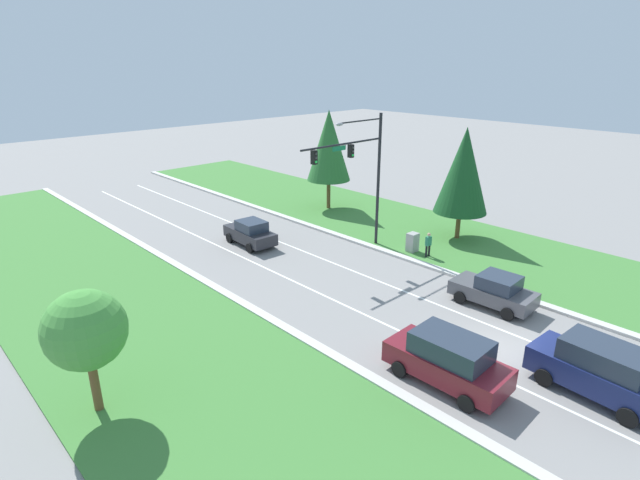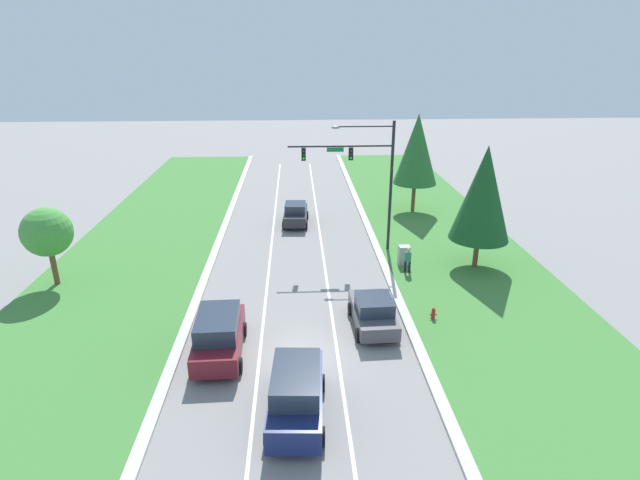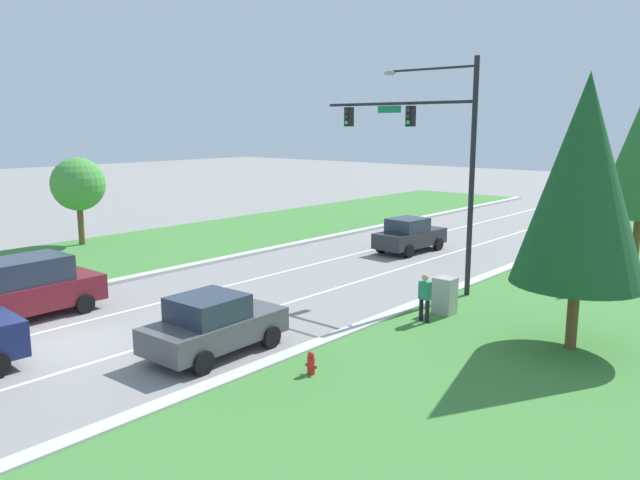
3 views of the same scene
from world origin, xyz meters
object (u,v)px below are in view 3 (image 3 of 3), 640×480
object	(u,v)px
conifer_far_right_tree	(583,181)
utility_cabinet	(445,297)
graphite_sedan	(213,324)
burgundy_suv	(25,288)
traffic_signal_mast	(430,142)
charcoal_sedan	(409,235)
fire_hydrant	(311,364)
oak_near_left_tree	(78,184)
pedestrian	(425,296)

from	to	relation	value
conifer_far_right_tree	utility_cabinet	bearing A→B (deg)	172.44
graphite_sedan	burgundy_suv	bearing A→B (deg)	-166.89
traffic_signal_mast	charcoal_sedan	world-z (taller)	traffic_signal_mast
graphite_sedan	utility_cabinet	bearing A→B (deg)	65.24
fire_hydrant	oak_near_left_tree	world-z (taller)	oak_near_left_tree
pedestrian	conifer_far_right_tree	bearing A→B (deg)	-163.32
pedestrian	traffic_signal_mast	bearing A→B (deg)	-50.64
oak_near_left_tree	conifer_far_right_tree	world-z (taller)	conifer_far_right_tree
pedestrian	fire_hydrant	bearing A→B (deg)	99.68
charcoal_sedan	fire_hydrant	size ratio (longest dim) A/B	6.13
utility_cabinet	conifer_far_right_tree	xyz separation A→B (m)	(4.50, -0.60, 4.28)
fire_hydrant	conifer_far_right_tree	distance (m)	9.03
traffic_signal_mast	fire_hydrant	bearing A→B (deg)	-75.60
oak_near_left_tree	pedestrian	bearing A→B (deg)	1.42
graphite_sedan	conifer_far_right_tree	world-z (taller)	conifer_far_right_tree
fire_hydrant	charcoal_sedan	bearing A→B (deg)	114.43
charcoal_sedan	oak_near_left_tree	xyz separation A→B (m)	(-14.30, -10.32, 2.47)
utility_cabinet	fire_hydrant	xyz separation A→B (m)	(0.09, -6.99, -0.33)
burgundy_suv	graphite_sedan	world-z (taller)	burgundy_suv
utility_cabinet	pedestrian	size ratio (longest dim) A/B	0.79
fire_hydrant	pedestrian	bearing A→B (deg)	91.26
utility_cabinet	burgundy_suv	bearing A→B (deg)	-137.86
traffic_signal_mast	utility_cabinet	bearing A→B (deg)	-48.22
traffic_signal_mast	burgundy_suv	xyz separation A→B (m)	(-8.17, -12.23, -4.77)
utility_cabinet	charcoal_sedan	bearing A→B (deg)	129.19
charcoal_sedan	graphite_sedan	bearing A→B (deg)	-73.61
utility_cabinet	pedestrian	xyz separation A→B (m)	(-0.03, -1.26, 0.27)
graphite_sedan	conifer_far_right_tree	bearing A→B (deg)	40.15
charcoal_sedan	conifer_far_right_tree	bearing A→B (deg)	-35.49
burgundy_suv	fire_hydrant	size ratio (longest dim) A/B	7.00
utility_cabinet	traffic_signal_mast	bearing A→B (deg)	131.78
pedestrian	oak_near_left_tree	xyz separation A→B (m)	(-21.23, -0.52, 2.40)
charcoal_sedan	graphite_sedan	world-z (taller)	charcoal_sedan
traffic_signal_mast	oak_near_left_tree	distance (m)	19.55
oak_near_left_tree	graphite_sedan	bearing A→B (deg)	-17.65
charcoal_sedan	pedestrian	size ratio (longest dim) A/B	2.54
traffic_signal_mast	pedestrian	xyz separation A→B (m)	(2.36, -3.93, -4.90)
utility_cabinet	fire_hydrant	distance (m)	7.00
fire_hydrant	oak_near_left_tree	bearing A→B (deg)	166.29
oak_near_left_tree	conifer_far_right_tree	distance (m)	25.84
charcoal_sedan	fire_hydrant	bearing A→B (deg)	-62.51
conifer_far_right_tree	oak_near_left_tree	bearing A→B (deg)	-177.37
pedestrian	conifer_far_right_tree	size ratio (longest dim) A/B	0.21
charcoal_sedan	conifer_far_right_tree	xyz separation A→B (m)	(11.46, -9.13, 4.08)
fire_hydrant	graphite_sedan	bearing A→B (deg)	-170.36
graphite_sedan	fire_hydrant	xyz separation A→B (m)	(3.24, 0.55, -0.52)
burgundy_suv	utility_cabinet	xyz separation A→B (m)	(10.56, 9.55, -0.39)
charcoal_sedan	burgundy_suv	size ratio (longest dim) A/B	0.87
pedestrian	oak_near_left_tree	size ratio (longest dim) A/B	0.35
traffic_signal_mast	pedestrian	distance (m)	6.70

